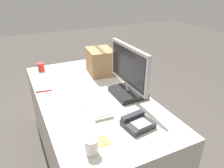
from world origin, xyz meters
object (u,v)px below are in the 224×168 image
at_px(paper_cup_right, 91,146).
at_px(cardboard_box, 100,61).
at_px(desk_phone, 137,123).
at_px(pen_marker, 44,91).
at_px(sticky_note_pad, 101,141).
at_px(monitor, 128,76).
at_px(spoon, 75,79).
at_px(paper_cup_left, 41,67).
at_px(keyboard, 95,104).

relative_size(paper_cup_right, cardboard_box, 0.30).
bearing_deg(desk_phone, pen_marker, -155.90).
bearing_deg(sticky_note_pad, cardboard_box, 157.31).
bearing_deg(monitor, spoon, -147.98).
xyz_separation_m(desk_phone, spoon, (-0.95, -0.16, -0.02)).
bearing_deg(paper_cup_left, sticky_note_pad, 5.87).
bearing_deg(spoon, keyboard, -49.21).
bearing_deg(pen_marker, paper_cup_left, 89.54).
height_order(desk_phone, spoon, desk_phone).
relative_size(paper_cup_right, spoon, 0.79).
xyz_separation_m(spoon, sticky_note_pad, (0.99, -0.13, 0.00)).
bearing_deg(spoon, monitor, -17.01).
xyz_separation_m(paper_cup_right, cardboard_box, (-1.09, 0.52, 0.08)).
height_order(paper_cup_left, paper_cup_right, paper_cup_right).
relative_size(keyboard, pen_marker, 3.30).
distance_m(spoon, pen_marker, 0.36).
height_order(paper_cup_left, sticky_note_pad, paper_cup_left).
bearing_deg(paper_cup_right, cardboard_box, 154.54).
bearing_deg(paper_cup_left, desk_phone, 17.88).
height_order(cardboard_box, pen_marker, cardboard_box).
distance_m(monitor, paper_cup_left, 1.10).
bearing_deg(keyboard, spoon, -177.23).
relative_size(monitor, cardboard_box, 1.70).
xyz_separation_m(monitor, spoon, (-0.53, -0.33, -0.18)).
bearing_deg(desk_phone, paper_cup_right, -81.92).
distance_m(keyboard, spoon, 0.56).
relative_size(keyboard, desk_phone, 2.16).
bearing_deg(keyboard, desk_phone, 26.15).
xyz_separation_m(cardboard_box, sticky_note_pad, (1.03, -0.43, -0.13)).
distance_m(cardboard_box, pen_marker, 0.68).
relative_size(desk_phone, paper_cup_right, 2.14).
bearing_deg(pen_marker, paper_cup_right, -75.82).
height_order(monitor, spoon, monitor).
bearing_deg(sticky_note_pad, desk_phone, 97.90).
height_order(monitor, paper_cup_right, monitor).
relative_size(monitor, desk_phone, 2.69).
bearing_deg(paper_cup_left, spoon, 34.55).
bearing_deg(monitor, desk_phone, -21.13).
bearing_deg(cardboard_box, monitor, 2.50).
height_order(monitor, desk_phone, monitor).
distance_m(monitor, spoon, 0.65).
bearing_deg(keyboard, paper_cup_left, -161.43).
xyz_separation_m(desk_phone, paper_cup_right, (0.11, -0.38, 0.02)).
bearing_deg(desk_phone, sticky_note_pad, -89.64).
height_order(monitor, keyboard, monitor).
height_order(spoon, pen_marker, pen_marker).
bearing_deg(paper_cup_right, paper_cup_left, -178.00).
xyz_separation_m(monitor, cardboard_box, (-0.56, -0.02, -0.05)).
bearing_deg(cardboard_box, paper_cup_right, -25.46).
height_order(paper_cup_left, spoon, paper_cup_left).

